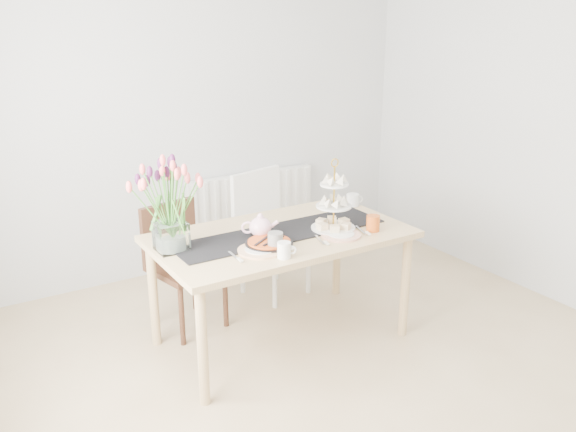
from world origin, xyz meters
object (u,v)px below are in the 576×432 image
tulip_vase (168,193)px  teapot (260,227)px  mug_grey (275,241)px  mug_white (284,250)px  dining_table (281,245)px  plate_right (341,235)px  cake_stand (334,212)px  cream_jug (353,200)px  plate_left (260,250)px  tart_tin (269,244)px  chair_white (267,223)px  radiator (251,206)px  mug_orange (373,223)px  chair_brown (179,256)px

tulip_vase → teapot: tulip_vase is taller
mug_grey → mug_white: bearing=-142.0°
dining_table → tulip_vase: 0.82m
mug_white → plate_right: bearing=41.7°
cake_stand → cream_jug: cake_stand is taller
dining_table → teapot: size_ratio=7.21×
teapot → mug_white: (-0.05, -0.36, -0.02)m
cream_jug → mug_grey: mug_grey is taller
plate_left → plate_right: bearing=-4.2°
dining_table → plate_right: 0.39m
plate_left → tart_tin: bearing=27.2°
teapot → mug_grey: bearing=-73.4°
chair_white → dining_table: bearing=-126.4°
teapot → tart_tin: 0.17m
radiator → cream_jug: bearing=-81.6°
dining_table → teapot: 0.21m
teapot → tulip_vase: bearing=-165.8°
radiator → teapot: size_ratio=5.40×
cream_jug → mug_orange: (-0.21, -0.48, 0.01)m
plate_right → mug_orange: bearing=-7.3°
tart_tin → mug_white: mug_white is taller
mug_grey → plate_right: size_ratio=0.43×
cream_jug → mug_grey: 1.01m
tulip_vase → plate_right: (0.98, -0.33, -0.34)m
plate_left → radiator: bearing=63.2°
cream_jug → tart_tin: 0.98m
cake_stand → mug_white: 0.57m
chair_white → tart_tin: chair_white is taller
teapot → mug_grey: teapot is taller
tulip_vase → cream_jug: 1.46m
chair_white → mug_white: chair_white is taller
tart_tin → mug_grey: 0.08m
mug_orange → plate_left: bearing=154.5°
chair_brown → tulip_vase: bearing=-127.6°
chair_brown → plate_right: size_ratio=3.42×
chair_brown → teapot: bearing=-72.5°
tart_tin → chair_brown: bearing=112.1°
cake_stand → chair_white: bearing=90.7°
cream_jug → mug_white: (-0.93, -0.57, 0.00)m
radiator → mug_orange: mug_orange is taller
tart_tin → plate_left: size_ratio=1.08×
mug_white → chair_brown: bearing=135.1°
chair_brown → chair_white: (0.77, 0.15, 0.05)m
dining_table → mug_white: size_ratio=17.12×
cream_jug → plate_right: bearing=-110.3°
cake_stand → teapot: size_ratio=1.87×
chair_white → cake_stand: size_ratio=2.26×
mug_orange → plate_left: mug_orange is taller
chair_brown → tulip_vase: (-0.22, -0.47, 0.60)m
tulip_vase → mug_grey: 0.68m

